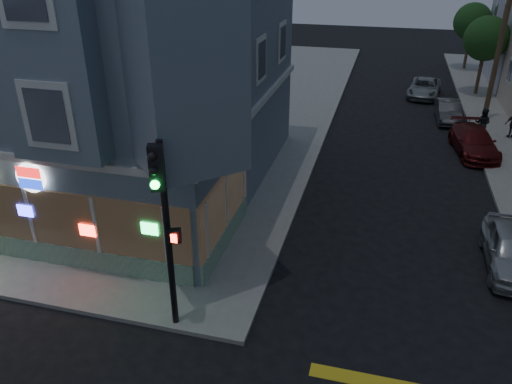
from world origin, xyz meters
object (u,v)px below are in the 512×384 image
at_px(parked_car_b, 448,111).
at_px(parked_car_d, 424,88).
at_px(parked_car_a, 512,250).
at_px(parked_car_c, 474,142).
at_px(street_tree_far, 472,22).
at_px(traffic_signal, 164,209).
at_px(street_tree_near, 486,39).
at_px(pedestrian_a, 482,123).
at_px(utility_pole, 501,41).

distance_m(parked_car_b, parked_car_d, 5.34).
height_order(parked_car_a, parked_car_c, parked_car_a).
relative_size(street_tree_far, parked_car_d, 1.20).
xyz_separation_m(street_tree_far, traffic_signal, (-11.31, -35.84, -0.01)).
distance_m(street_tree_near, parked_car_b, 7.63).
bearing_deg(traffic_signal, parked_car_c, 39.08).
bearing_deg(parked_car_a, traffic_signal, -148.71).
bearing_deg(parked_car_c, parked_car_b, 91.97).
distance_m(street_tree_near, pedestrian_a, 10.05).
relative_size(street_tree_near, parked_car_c, 1.17).
distance_m(parked_car_a, parked_car_d, 20.97).
bearing_deg(pedestrian_a, parked_car_a, 110.57).
distance_m(street_tree_far, pedestrian_a, 17.83).
height_order(parked_car_b, parked_car_d, parked_car_d).
distance_m(parked_car_c, parked_car_d, 10.61).
xyz_separation_m(parked_car_a, parked_car_d, (-2.10, 20.86, -0.09)).
xyz_separation_m(pedestrian_a, parked_car_b, (-1.49, 3.13, -0.39)).
bearing_deg(parked_car_d, traffic_signal, -98.25).
distance_m(utility_pole, street_tree_near, 6.06).
distance_m(parked_car_c, traffic_signal, 19.22).
xyz_separation_m(parked_car_b, traffic_signal, (-8.92, -21.40, 3.32)).
height_order(utility_pole, parked_car_a, utility_pole).
bearing_deg(utility_pole, parked_car_b, -168.71).
bearing_deg(street_tree_near, parked_car_b, -110.40).
bearing_deg(street_tree_near, pedestrian_a, -95.38).
distance_m(street_tree_near, parked_car_d, 5.05).
distance_m(parked_car_b, traffic_signal, 23.42).
relative_size(pedestrian_a, parked_car_a, 0.41).
xyz_separation_m(parked_car_d, traffic_signal, (-7.71, -26.60, 3.31)).
bearing_deg(parked_car_d, parked_car_b, -69.04).
height_order(parked_car_a, parked_car_d, parked_car_a).
bearing_deg(parked_car_a, parked_car_c, 90.95).
height_order(street_tree_near, pedestrian_a, street_tree_near).
distance_m(street_tree_far, parked_car_c, 19.97).
bearing_deg(street_tree_near, parked_car_a, -93.88).
bearing_deg(parked_car_a, street_tree_far, 88.10).
height_order(utility_pole, parked_car_d, utility_pole).
bearing_deg(parked_car_c, parked_car_d, 93.63).
height_order(utility_pole, street_tree_near, utility_pole).
bearing_deg(parked_car_a, parked_car_b, 94.22).
xyz_separation_m(utility_pole, street_tree_far, (0.20, 14.00, -0.86)).
relative_size(utility_pole, parked_car_a, 2.19).
xyz_separation_m(utility_pole, pedestrian_a, (-0.70, -3.57, -3.80)).
xyz_separation_m(pedestrian_a, traffic_signal, (-10.41, -18.28, 2.93)).
xyz_separation_m(street_tree_far, parked_car_b, (-2.39, -14.44, -3.32)).
relative_size(pedestrian_a, parked_car_d, 0.38).
xyz_separation_m(street_tree_far, parked_car_a, (-1.50, -30.10, -3.23)).
bearing_deg(parked_car_d, parked_car_a, -76.34).
xyz_separation_m(utility_pole, street_tree_near, (0.20, 6.00, -0.86)).
distance_m(parked_car_a, parked_car_b, 15.69).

